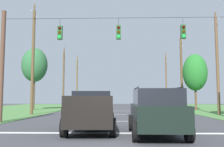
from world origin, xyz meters
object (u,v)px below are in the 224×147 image
at_px(overhead_signal_span, 123,60).
at_px(utility_pole_near_left, 166,79).
at_px(utility_pole_mid_right, 217,64).
at_px(suv_black, 156,111).
at_px(pickup_truck, 91,111).
at_px(utility_pole_distant_right, 64,79).
at_px(utility_pole_far_right, 181,72).
at_px(tree_roadside_far_right, 195,73).
at_px(tree_roadside_right, 35,65).
at_px(utility_pole_far_left, 33,60).
at_px(distant_car_crossing_white, 152,105).
at_px(utility_pole_distant_left, 77,81).

bearing_deg(overhead_signal_span, utility_pole_near_left, 75.20).
bearing_deg(utility_pole_mid_right, suv_black, -120.29).
distance_m(pickup_truck, utility_pole_distant_right, 27.62).
xyz_separation_m(utility_pole_far_right, utility_pole_near_left, (0.19, 13.61, -0.04)).
distance_m(suv_black, utility_pole_mid_right, 15.76).
xyz_separation_m(suv_black, utility_pole_near_left, (7.79, 40.46, 4.31)).
bearing_deg(tree_roadside_far_right, tree_roadside_right, -179.81).
bearing_deg(tree_roadside_right, overhead_signal_span, -55.45).
xyz_separation_m(pickup_truck, utility_pole_far_left, (-7.00, 11.75, 4.28)).
distance_m(utility_pole_far_right, tree_roadside_far_right, 4.12).
bearing_deg(distant_car_crossing_white, utility_pole_distant_left, 121.14).
distance_m(utility_pole_mid_right, utility_pole_near_left, 27.25).
bearing_deg(overhead_signal_span, utility_pole_distant_left, 104.38).
distance_m(distant_car_crossing_white, tree_roadside_far_right, 8.14).
bearing_deg(utility_pole_near_left, utility_pole_far_left, -123.04).
height_order(overhead_signal_span, utility_pole_far_left, utility_pole_far_left).
relative_size(tree_roadside_right, tree_roadside_far_right, 1.12).
bearing_deg(utility_pole_far_right, utility_pole_distant_left, 143.55).
relative_size(pickup_truck, tree_roadside_right, 0.66).
xyz_separation_m(overhead_signal_span, tree_roadside_far_right, (9.75, 16.97, 0.79)).
xyz_separation_m(distant_car_crossing_white, utility_pole_distant_right, (-12.41, 8.38, 3.77)).
height_order(utility_pole_near_left, tree_roadside_right, utility_pole_near_left).
height_order(suv_black, tree_roadside_far_right, tree_roadside_far_right).
height_order(pickup_truck, utility_pole_far_right, utility_pole_far_right).
bearing_deg(tree_roadside_right, utility_pole_near_left, 40.42).
bearing_deg(utility_pole_distant_right, overhead_signal_span, -68.20).
bearing_deg(utility_pole_near_left, tree_roadside_right, -139.58).
height_order(overhead_signal_span, utility_pole_far_right, utility_pole_far_right).
height_order(utility_pole_near_left, utility_pole_far_left, utility_pole_far_left).
distance_m(suv_black, tree_roadside_far_right, 24.64).
relative_size(utility_pole_far_right, utility_pole_near_left, 1.02).
distance_m(pickup_truck, utility_pole_mid_right, 16.36).
distance_m(suv_black, distant_car_crossing_white, 19.62).
height_order(distant_car_crossing_white, utility_pole_near_left, utility_pole_near_left).
bearing_deg(utility_pole_distant_right, tree_roadside_right, -119.14).
xyz_separation_m(overhead_signal_span, suv_black, (1.35, -5.87, -3.09)).
bearing_deg(utility_pole_distant_right, utility_pole_distant_left, 89.68).
bearing_deg(tree_roadside_far_right, utility_pole_far_right, 101.32).
xyz_separation_m(suv_black, utility_pole_distant_left, (-10.08, 39.91, 3.98)).
bearing_deg(suv_black, utility_pole_mid_right, 59.71).
bearing_deg(utility_pole_distant_left, utility_pole_mid_right, -56.30).
xyz_separation_m(distant_car_crossing_white, tree_roadside_right, (-15.25, 3.28, 5.21)).
height_order(distant_car_crossing_white, utility_pole_far_right, utility_pole_far_right).
bearing_deg(utility_pole_far_right, tree_roadside_far_right, -78.68).
distance_m(utility_pole_distant_right, utility_pole_distant_left, 12.06).
xyz_separation_m(overhead_signal_span, utility_pole_far_left, (-8.60, 7.32, 1.10)).
distance_m(distant_car_crossing_white, utility_pole_distant_left, 24.24).
distance_m(pickup_truck, suv_black, 3.28).
relative_size(distant_car_crossing_white, utility_pole_near_left, 0.41).
bearing_deg(utility_pole_far_left, utility_pole_mid_right, 0.10).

